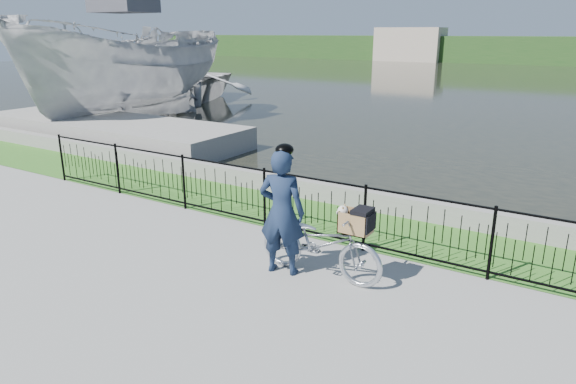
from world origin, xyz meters
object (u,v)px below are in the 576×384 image
Objects in this scene: boat_far at (165,84)px; bicycle_rig at (321,242)px; boat_near at (129,71)px; dock at (110,130)px; cyclist at (282,211)px.

bicycle_rig is at bearing -38.76° from boat_far.
boat_near is at bearing -56.46° from boat_far.
dock is 9.20m from boat_far.
boat_near is at bearing 123.20° from dock.
boat_far reaches higher than dock.
boat_near is 6.32m from boat_far.
bicycle_rig is 14.66m from boat_near.
boat_near is at bearing 146.86° from cyclist.
cyclist is (10.27, -5.29, 0.63)m from dock.
cyclist is at bearing -40.19° from boat_far.
bicycle_rig is 0.19× the size of boat_near.
boat_far is (-15.90, 12.76, 0.46)m from bicycle_rig.
boat_near is at bearing 148.69° from bicycle_rig.
bicycle_rig is at bearing -31.31° from boat_near.
dock is at bearing -56.57° from boat_far.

